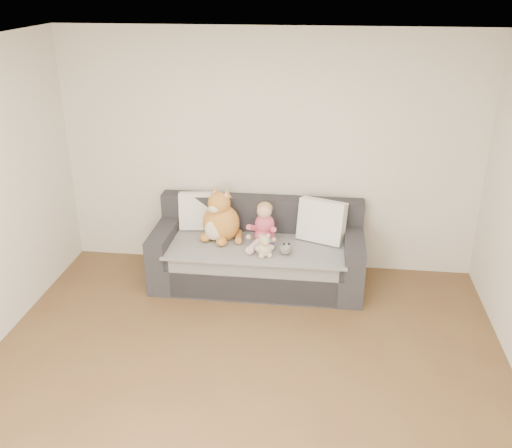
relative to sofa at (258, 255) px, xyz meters
The scene contains 10 objects.
room_shell 1.92m from the sofa, 87.80° to the right, with size 5.00×5.00×5.00m.
sofa is the anchor object (origin of this frame).
cushion_left 0.81m from the sofa, 159.47° to the left, with size 0.47×0.26×0.42m.
cushion_right_back 0.77m from the sofa, ahead, with size 0.53×0.37×0.46m.
cushion_right_front 0.78m from the sofa, 11.20° to the left, with size 0.48×0.38×0.42m.
toddler 0.36m from the sofa, 44.53° to the right, with size 0.32×0.46×0.46m.
plush_cat 0.55m from the sofa, behind, with size 0.45×0.42×0.60m.
teddy_bear 0.45m from the sofa, 73.04° to the right, with size 0.19×0.15×0.25m.
plush_cow 0.47m from the sofa, 41.54° to the right, with size 0.12×0.19×0.15m.
sippy_cup 0.34m from the sofa, 50.51° to the right, with size 0.11×0.09×0.12m.
Camera 1 is at (0.58, -3.34, 3.06)m, focal length 40.00 mm.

